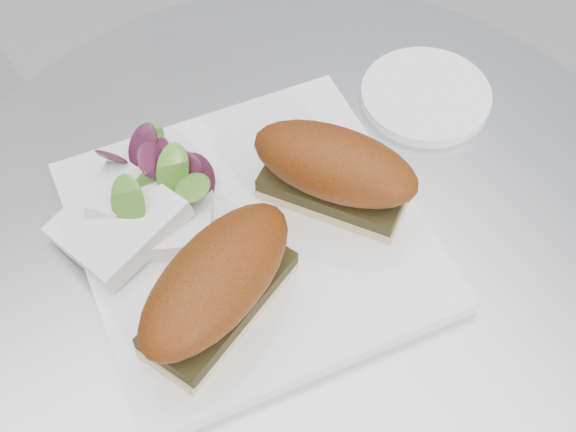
{
  "coord_description": "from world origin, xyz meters",
  "views": [
    {
      "loc": [
        -0.21,
        -0.34,
        1.32
      ],
      "look_at": [
        -0.02,
        0.01,
        0.77
      ],
      "focal_mm": 50.0,
      "sensor_mm": 36.0,
      "label": 1
    }
  ],
  "objects_px": {
    "sandwich_left": "(217,285)",
    "saucer": "(426,96)",
    "plate": "(252,235)",
    "sandwich_right": "(334,170)"
  },
  "relations": [
    {
      "from": "plate",
      "to": "saucer",
      "type": "relative_size",
      "value": 2.2
    },
    {
      "from": "sandwich_left",
      "to": "saucer",
      "type": "relative_size",
      "value": 1.35
    },
    {
      "from": "plate",
      "to": "sandwich_left",
      "type": "bearing_deg",
      "value": -134.97
    },
    {
      "from": "sandwich_left",
      "to": "plate",
      "type": "bearing_deg",
      "value": 19.3
    },
    {
      "from": "sandwich_right",
      "to": "saucer",
      "type": "distance_m",
      "value": 0.18
    },
    {
      "from": "sandwich_right",
      "to": "saucer",
      "type": "height_order",
      "value": "sandwich_right"
    },
    {
      "from": "plate",
      "to": "sandwich_left",
      "type": "relative_size",
      "value": 1.63
    },
    {
      "from": "plate",
      "to": "sandwich_left",
      "type": "height_order",
      "value": "sandwich_left"
    },
    {
      "from": "sandwich_right",
      "to": "sandwich_left",
      "type": "bearing_deg",
      "value": -106.22
    },
    {
      "from": "sandwich_left",
      "to": "saucer",
      "type": "height_order",
      "value": "sandwich_left"
    }
  ]
}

